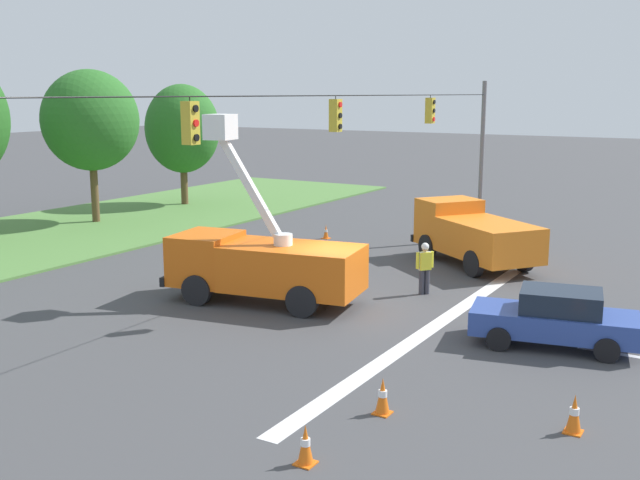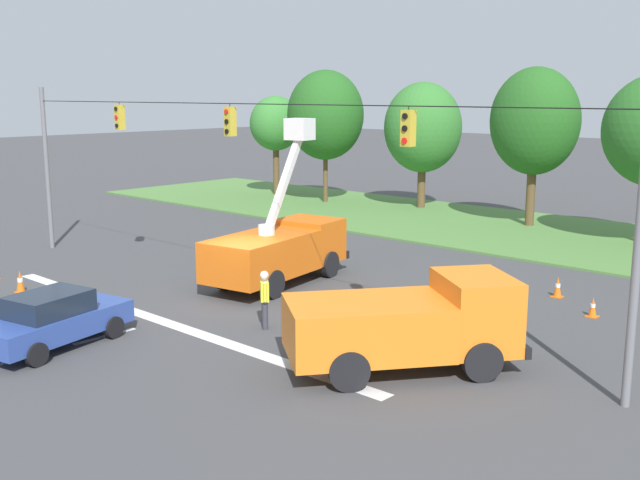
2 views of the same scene
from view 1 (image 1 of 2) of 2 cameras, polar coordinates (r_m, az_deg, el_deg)
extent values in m
plane|color=#424244|center=(23.76, 1.60, -5.18)|extent=(200.00, 200.00, 0.00)
cube|color=silver|center=(22.41, 8.97, -6.32)|extent=(17.60, 0.50, 0.01)
cube|color=silver|center=(21.79, 13.89, -7.03)|extent=(0.20, 2.00, 0.01)
cube|color=silver|center=(21.18, 21.73, -8.05)|extent=(0.20, 2.00, 0.01)
cylinder|color=slate|center=(34.87, 12.21, 5.84)|extent=(0.20, 0.20, 7.20)
cylinder|color=black|center=(22.80, 1.69, 10.95)|extent=(26.00, 0.03, 0.03)
cylinder|color=black|center=(17.10, -9.90, 10.55)|extent=(0.02, 0.02, 0.10)
cube|color=gold|center=(17.11, -9.84, 8.78)|extent=(0.32, 0.28, 0.96)
cylinder|color=black|center=(17.00, -9.46, 9.85)|extent=(0.16, 0.05, 0.16)
cylinder|color=red|center=(17.01, -9.43, 8.78)|extent=(0.16, 0.05, 0.16)
cylinder|color=black|center=(17.03, -9.39, 7.70)|extent=(0.16, 0.05, 0.16)
cylinder|color=black|center=(22.46, 1.20, 10.82)|extent=(0.02, 0.02, 0.10)
cube|color=gold|center=(22.47, 1.19, 9.47)|extent=(0.32, 0.28, 0.96)
cylinder|color=red|center=(22.39, 1.56, 10.28)|extent=(0.16, 0.05, 0.16)
cylinder|color=black|center=(22.39, 1.55, 9.46)|extent=(0.16, 0.05, 0.16)
cylinder|color=black|center=(22.41, 1.55, 8.64)|extent=(0.16, 0.05, 0.16)
cylinder|color=black|center=(28.95, 8.42, 10.78)|extent=(0.02, 0.02, 0.10)
cube|color=gold|center=(28.95, 8.39, 9.73)|extent=(0.32, 0.28, 0.96)
cylinder|color=black|center=(28.89, 8.70, 10.35)|extent=(0.16, 0.05, 0.16)
cylinder|color=black|center=(28.89, 8.68, 9.72)|extent=(0.16, 0.05, 0.16)
cylinder|color=red|center=(28.90, 8.66, 9.08)|extent=(0.16, 0.05, 0.16)
cylinder|color=brown|center=(40.46, -16.79, 3.45)|extent=(0.39, 0.39, 3.18)
ellipsoid|color=#286623|center=(40.16, -17.09, 8.71)|extent=(5.01, 4.72, 5.10)
cylinder|color=brown|center=(45.72, -10.30, 4.30)|extent=(0.42, 0.42, 2.74)
ellipsoid|color=#286623|center=(45.46, -10.45, 8.34)|extent=(4.37, 4.40, 5.21)
cube|color=orange|center=(23.73, -2.12, -2.15)|extent=(3.05, 4.68, 1.45)
cube|color=orange|center=(25.06, -8.66, -1.34)|extent=(2.53, 2.22, 1.63)
cube|color=#1E2838|center=(25.32, -9.96, -0.59)|extent=(1.98, 0.44, 0.73)
cube|color=black|center=(25.71, -10.58, -2.60)|extent=(2.33, 0.56, 0.30)
cylinder|color=black|center=(24.22, -9.35, -3.78)|extent=(0.45, 1.03, 1.00)
cylinder|color=black|center=(26.04, -6.96, -2.66)|extent=(0.45, 1.03, 1.00)
cylinder|color=black|center=(22.66, -1.37, -4.68)|extent=(0.45, 1.03, 1.00)
cylinder|color=black|center=(24.59, 0.54, -3.40)|extent=(0.45, 1.03, 1.00)
cylinder|color=silver|center=(23.66, -2.83, 0.04)|extent=(0.60, 0.60, 0.36)
cube|color=white|center=(23.86, -5.22, 3.83)|extent=(0.64, 2.35, 3.55)
cube|color=white|center=(24.18, -7.60, 8.54)|extent=(1.02, 0.94, 0.80)
cube|color=orange|center=(29.18, 12.73, 0.00)|extent=(4.35, 4.66, 1.35)
cube|color=orange|center=(31.47, 9.79, 1.40)|extent=(2.90, 2.78, 1.88)
cube|color=#1E2838|center=(31.92, 9.24, 2.16)|extent=(1.72, 1.32, 0.84)
cube|color=black|center=(32.40, 8.87, 0.29)|extent=(2.05, 1.59, 0.30)
cylinder|color=black|center=(30.88, 8.19, -0.51)|extent=(0.82, 0.97, 1.00)
cylinder|color=black|center=(32.06, 11.65, -0.19)|extent=(0.82, 0.97, 1.00)
cylinder|color=black|center=(28.12, 11.62, -1.77)|extent=(0.82, 0.97, 1.00)
cylinder|color=black|center=(29.41, 15.26, -1.38)|extent=(0.82, 0.97, 1.00)
cube|color=#2D4799|center=(21.04, 17.37, -6.05)|extent=(2.60, 4.57, 0.64)
cube|color=#192333|center=(20.87, 17.88, -4.45)|extent=(1.88, 2.33, 0.60)
cylinder|color=black|center=(20.39, 13.46, -7.35)|extent=(0.33, 0.67, 0.64)
cylinder|color=black|center=(22.03, 13.93, -5.97)|extent=(0.33, 0.67, 0.64)
cylinder|color=black|center=(20.34, 21.01, -7.85)|extent=(0.33, 0.67, 0.64)
cylinder|color=black|center=(21.98, 20.90, -6.43)|extent=(0.33, 0.67, 0.64)
cylinder|color=#383842|center=(25.51, 8.14, -3.16)|extent=(0.18, 0.18, 0.85)
cylinder|color=#383842|center=(25.42, 7.74, -3.20)|extent=(0.18, 0.18, 0.85)
cube|color=yellow|center=(25.30, 7.99, -1.59)|extent=(0.46, 0.44, 0.60)
cube|color=silver|center=(25.30, 7.99, -1.59)|extent=(0.38, 0.33, 0.62)
cylinder|color=yellow|center=(25.41, 8.53, -1.47)|extent=(0.11, 0.11, 0.55)
cylinder|color=yellow|center=(25.17, 7.45, -1.57)|extent=(0.11, 0.11, 0.55)
sphere|color=tan|center=(25.20, 8.01, -0.63)|extent=(0.22, 0.22, 0.22)
sphere|color=white|center=(25.19, 8.02, -0.50)|extent=(0.26, 0.26, 0.26)
cube|color=orange|center=(34.09, -3.24, -0.14)|extent=(0.36, 0.36, 0.03)
cone|color=orange|center=(34.02, -3.25, 0.46)|extent=(0.28, 0.28, 0.69)
cylinder|color=white|center=(34.02, -3.25, 0.52)|extent=(0.17, 0.17, 0.12)
cube|color=orange|center=(16.32, 4.77, -13.00)|extent=(0.36, 0.36, 0.03)
cone|color=orange|center=(16.16, 4.80, -11.70)|extent=(0.31, 0.31, 0.77)
cylinder|color=white|center=(16.15, 4.80, -11.57)|extent=(0.19, 0.19, 0.14)
cube|color=orange|center=(14.30, -1.11, -16.64)|extent=(0.36, 0.36, 0.03)
cone|color=orange|center=(14.12, -1.12, -15.26)|extent=(0.29, 0.29, 0.74)
cylinder|color=white|center=(14.11, -1.12, -15.13)|extent=(0.18, 0.18, 0.13)
cube|color=orange|center=(16.26, 18.72, -13.67)|extent=(0.36, 0.36, 0.03)
cone|color=orange|center=(16.10, 18.81, -12.37)|extent=(0.31, 0.31, 0.77)
cylinder|color=white|center=(16.09, 18.82, -12.24)|extent=(0.19, 0.19, 0.14)
cube|color=orange|center=(34.87, 0.45, 0.14)|extent=(0.36, 0.36, 0.03)
cone|color=orange|center=(34.81, 0.45, 0.66)|extent=(0.25, 0.25, 0.61)
cylinder|color=white|center=(34.81, 0.45, 0.70)|extent=(0.15, 0.15, 0.11)
camera|label=2|loc=(38.90, 39.11, 9.07)|focal=42.00mm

